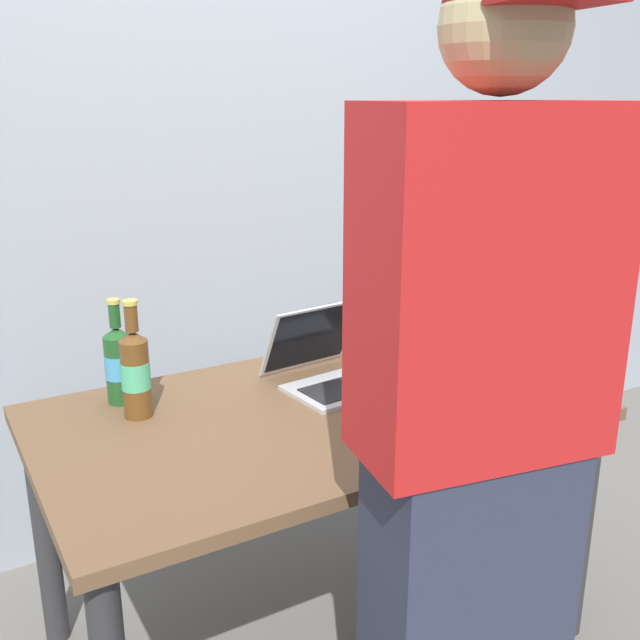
% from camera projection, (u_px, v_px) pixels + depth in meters
% --- Properties ---
extents(ground_plane, '(8.00, 8.00, 0.00)m').
position_uv_depth(ground_plane, '(315.00, 633.00, 2.24)').
color(ground_plane, slate).
rests_on(ground_plane, ground).
extents(desk, '(1.49, 0.88, 0.76)m').
position_uv_depth(desk, '(315.00, 441.00, 2.05)').
color(desk, brown).
rests_on(desk, ground).
extents(laptop, '(0.35, 0.36, 0.23)m').
position_uv_depth(laptop, '(330.00, 365.00, 2.18)').
color(laptop, '#B7BABC').
rests_on(laptop, desk).
extents(beer_bottle_green, '(0.08, 0.08, 0.30)m').
position_uv_depth(beer_bottle_green, '(119.00, 363.00, 2.02)').
color(beer_bottle_green, '#1E5123').
rests_on(beer_bottle_green, desk).
extents(beer_bottle_brown, '(0.08, 0.08, 0.32)m').
position_uv_depth(beer_bottle_brown, '(135.00, 371.00, 1.93)').
color(beer_bottle_brown, brown).
rests_on(beer_bottle_brown, desk).
extents(person_figure, '(0.49, 0.35, 1.83)m').
position_uv_depth(person_figure, '(475.00, 453.00, 1.39)').
color(person_figure, '#2D3347').
rests_on(person_figure, ground).
extents(back_wall, '(6.00, 0.10, 2.60)m').
position_uv_depth(back_wall, '(195.00, 179.00, 2.56)').
color(back_wall, '#99A3AD').
rests_on(back_wall, ground).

